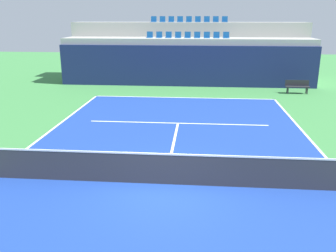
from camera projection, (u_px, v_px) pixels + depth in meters
ground_plane at (165, 184)px, 10.72m from camera, size 80.00×80.00×0.00m
court_surface at (165, 184)px, 10.72m from camera, size 11.00×24.00×0.01m
baseline_far at (184, 98)px, 22.11m from camera, size 11.00×0.10×0.00m
service_line_far at (178, 123)px, 16.82m from camera, size 8.26×0.10×0.00m
centre_service_line at (173, 147)px, 13.76m from camera, size 0.10×6.40×0.00m
back_wall at (186, 66)px, 25.39m from camera, size 18.03×0.30×2.84m
stands_tier_lower at (187, 61)px, 26.62m from camera, size 18.03×2.40×3.28m
stands_tier_upper at (188, 50)px, 28.75m from camera, size 18.03×2.40×4.35m
seating_row_lower at (188, 36)px, 26.20m from camera, size 5.98×0.44×0.44m
seating_row_upper at (189, 20)px, 28.18m from camera, size 5.98×0.44×0.44m
tennis_net at (165, 168)px, 10.57m from camera, size 11.08×0.08×1.07m
player_bench at (297, 86)px, 23.25m from camera, size 1.50×0.40×0.85m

